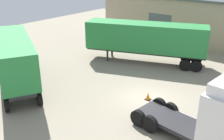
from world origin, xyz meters
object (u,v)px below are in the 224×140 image
tractor_unit_white (220,120)px  container_trailer_green (146,38)px  container_trailer_teal (15,57)px  traffic_cone (148,96)px

tractor_unit_white → container_trailer_green: 13.87m
tractor_unit_white → container_trailer_teal: tractor_unit_white is taller
container_trailer_teal → traffic_cone: 10.90m
container_trailer_green → container_trailer_teal: (-5.15, -11.28, 0.01)m
tractor_unit_white → traffic_cone: bearing=161.8°
container_trailer_teal → container_trailer_green: bearing=-86.3°
tractor_unit_white → traffic_cone: (-5.84, 2.68, -1.72)m
traffic_cone → tractor_unit_white: bearing=-24.6°
container_trailer_green → traffic_cone: container_trailer_green is taller
tractor_unit_white → traffic_cone: tractor_unit_white is taller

